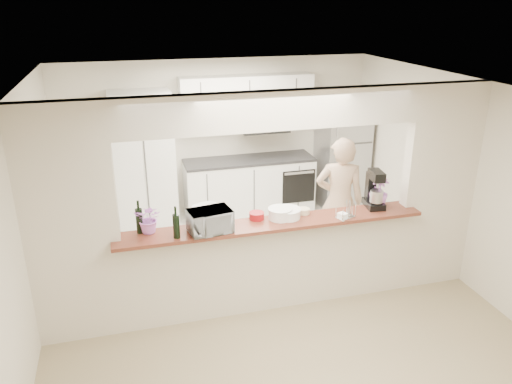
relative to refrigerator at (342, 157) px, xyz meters
name	(u,v)px	position (x,y,z in m)	size (l,w,h in m)	color
floor	(271,305)	(-2.05, -2.65, -0.85)	(6.00, 6.00, 0.00)	tan
tile_overlay	(240,246)	(-2.05, -1.10, -0.84)	(5.00, 2.90, 0.01)	beige
partition	(272,187)	(-2.05, -2.65, 0.63)	(5.00, 0.15, 2.50)	beige
bar_counter	(271,262)	(-2.05, -2.65, -0.27)	(3.40, 0.38, 1.09)	beige
kitchen_cabinets	(210,160)	(-2.24, 0.07, 0.12)	(3.15, 0.62, 2.25)	silver
refrigerator	(342,157)	(0.00, 0.00, 0.00)	(0.75, 0.70, 1.70)	#A7A7AC
flower_left	(149,218)	(-3.35, -2.60, 0.40)	(0.28, 0.24, 0.31)	#CC6CB8
wine_bottle_a	(176,226)	(-3.10, -2.80, 0.37)	(0.07, 0.07, 0.34)	black
wine_bottle_b	(139,220)	(-3.45, -2.58, 0.38)	(0.07, 0.07, 0.35)	black
toaster_oven	(210,221)	(-2.75, -2.75, 0.36)	(0.44, 0.29, 0.24)	#AEAFB3
serving_bowls	(207,216)	(-2.75, -2.60, 0.35)	(0.29, 0.29, 0.21)	white
plate_stack_a	(280,213)	(-1.95, -2.63, 0.30)	(0.26, 0.26, 0.12)	white
plate_stack_b	(288,213)	(-1.86, -2.62, 0.29)	(0.30, 0.30, 0.10)	white
red_bowl	(257,216)	(-2.20, -2.57, 0.28)	(0.17, 0.17, 0.08)	maroon
tan_bowl	(304,211)	(-1.65, -2.57, 0.27)	(0.13, 0.13, 0.06)	#CCB88F
utensil_caddy	(346,211)	(-1.25, -2.80, 0.32)	(0.24, 0.19, 0.20)	silver
stand_mixer	(374,190)	(-0.80, -2.59, 0.44)	(0.23, 0.32, 0.44)	black
flower_right	(379,191)	(-0.75, -2.60, 0.43)	(0.22, 0.22, 0.39)	#B461B0
person	(339,202)	(-0.88, -1.85, 0.01)	(0.63, 0.41, 1.72)	tan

